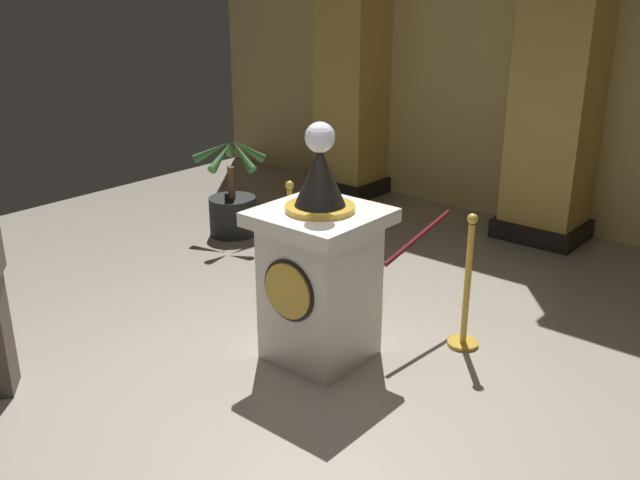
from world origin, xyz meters
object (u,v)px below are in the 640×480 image
(stanchion_far, at_px, (291,250))
(stanchion_near, at_px, (466,301))
(pedestal_clock, at_px, (320,270))
(potted_palm_left, at_px, (233,206))

(stanchion_far, bearing_deg, stanchion_near, 0.71)
(pedestal_clock, distance_m, stanchion_near, 1.17)
(pedestal_clock, relative_size, potted_palm_left, 1.61)
(stanchion_near, bearing_deg, stanchion_far, -179.29)
(pedestal_clock, height_order, stanchion_near, pedestal_clock)
(stanchion_far, bearing_deg, potted_palm_left, 156.41)
(pedestal_clock, xyz_separation_m, stanchion_near, (0.75, 0.84, -0.32))
(potted_palm_left, bearing_deg, stanchion_far, -23.59)
(stanchion_near, height_order, potted_palm_left, potted_palm_left)
(pedestal_clock, bearing_deg, potted_palm_left, 149.70)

